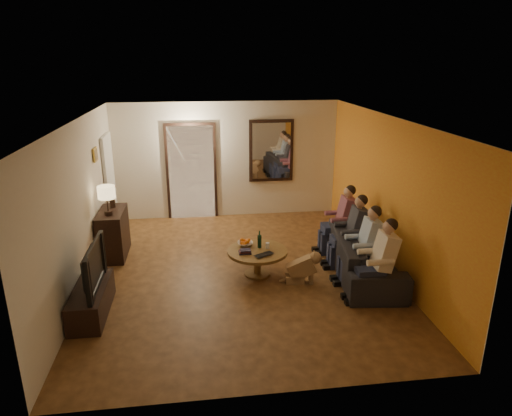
{
  "coord_description": "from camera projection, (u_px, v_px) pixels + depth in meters",
  "views": [
    {
      "loc": [
        -0.68,
        -7.05,
        3.52
      ],
      "look_at": [
        0.3,
        0.3,
        1.05
      ],
      "focal_mm": 32.0,
      "sensor_mm": 36.0,
      "label": 1
    }
  ],
  "objects": [
    {
      "name": "tv",
      "position": [
        87.0,
        267.0,
        6.34
      ],
      "size": [
        1.13,
        0.15,
        0.65
      ],
      "primitive_type": "imported",
      "rotation": [
        0.0,
        0.0,
        1.57
      ],
      "color": "black",
      "rests_on": "tv_stand"
    },
    {
      "name": "tv_stand",
      "position": [
        92.0,
        300.0,
        6.51
      ],
      "size": [
        0.45,
        1.24,
        0.41
      ],
      "primitive_type": "cube",
      "color": "black",
      "rests_on": "floor"
    },
    {
      "name": "book_stack",
      "position": [
        245.0,
        251.0,
        7.47
      ],
      "size": [
        0.2,
        0.15,
        0.07
      ],
      "primitive_type": null,
      "color": "black",
      "rests_on": "coffee_table"
    },
    {
      "name": "dresser",
      "position": [
        113.0,
        233.0,
        8.36
      ],
      "size": [
        0.45,
        0.98,
        0.87
      ],
      "primitive_type": "cube",
      "color": "black",
      "rests_on": "floor"
    },
    {
      "name": "person_a",
      "position": [
        380.0,
        264.0,
        6.76
      ],
      "size": [
        0.6,
        0.4,
        1.2
      ],
      "primitive_type": null,
      "color": "tan",
      "rests_on": "sofa"
    },
    {
      "name": "art_canvas",
      "position": [
        96.0,
        155.0,
        8.15
      ],
      "size": [
        0.01,
        0.22,
        0.18
      ],
      "primitive_type": "cube",
      "color": "brown",
      "rests_on": "left_wall"
    },
    {
      "name": "oranges",
      "position": [
        245.0,
        240.0,
        7.76
      ],
      "size": [
        0.2,
        0.2,
        0.08
      ],
      "primitive_type": null,
      "color": "orange",
      "rests_on": "bowl"
    },
    {
      "name": "fridge_glimpse",
      "position": [
        203.0,
        179.0,
        10.28
      ],
      "size": [
        0.45,
        0.03,
        1.7
      ],
      "primitive_type": "cube",
      "color": "silver",
      "rests_on": "floor"
    },
    {
      "name": "kitchen_doorway",
      "position": [
        192.0,
        173.0,
        10.19
      ],
      "size": [
        1.0,
        0.06,
        2.1
      ],
      "primitive_type": "cube",
      "color": "#FFE0A5",
      "rests_on": "floor"
    },
    {
      "name": "wine_glass",
      "position": [
        268.0,
        246.0,
        7.66
      ],
      "size": [
        0.06,
        0.06,
        0.1
      ],
      "primitive_type": "cylinder",
      "color": "silver",
      "rests_on": "coffee_table"
    },
    {
      "name": "wine_bottle",
      "position": [
        259.0,
        239.0,
        7.65
      ],
      "size": [
        0.07,
        0.07,
        0.31
      ],
      "primitive_type": null,
      "color": "black",
      "rests_on": "coffee_table"
    },
    {
      "name": "flower_vase",
      "position": [
        112.0,
        196.0,
        8.36
      ],
      "size": [
        0.14,
        0.14,
        0.44
      ],
      "primitive_type": null,
      "color": "#AA121D",
      "rests_on": "dresser"
    },
    {
      "name": "bowl",
      "position": [
        245.0,
        244.0,
        7.78
      ],
      "size": [
        0.26,
        0.26,
        0.06
      ],
      "primitive_type": "imported",
      "color": "white",
      "rests_on": "coffee_table"
    },
    {
      "name": "coffee_table",
      "position": [
        257.0,
        262.0,
        7.67
      ],
      "size": [
        1.24,
        1.24,
        0.45
      ],
      "primitive_type": "cylinder",
      "rotation": [
        0.0,
        0.0,
        0.28
      ],
      "color": "brown",
      "rests_on": "floor"
    },
    {
      "name": "person_c",
      "position": [
        353.0,
        234.0,
        7.88
      ],
      "size": [
        0.6,
        0.4,
        1.2
      ],
      "primitive_type": null,
      "color": "tan",
      "rests_on": "sofa"
    },
    {
      "name": "mirror_frame",
      "position": [
        271.0,
        151.0,
        10.26
      ],
      "size": [
        1.0,
        0.05,
        1.4
      ],
      "primitive_type": "cube",
      "color": "black",
      "rests_on": "back_wall"
    },
    {
      "name": "sofa",
      "position": [
        364.0,
        254.0,
        7.7
      ],
      "size": [
        2.43,
        1.19,
        0.68
      ],
      "primitive_type": "imported",
      "rotation": [
        0.0,
        0.0,
        1.45
      ],
      "color": "black",
      "rests_on": "floor"
    },
    {
      "name": "table_lamp",
      "position": [
        107.0,
        200.0,
        7.93
      ],
      "size": [
        0.3,
        0.3,
        0.54
      ],
      "primitive_type": null,
      "color": "beige",
      "rests_on": "dresser"
    },
    {
      "name": "front_wall",
      "position": [
        270.0,
        288.0,
        4.59
      ],
      "size": [
        5.0,
        0.02,
        2.6
      ],
      "primitive_type": "cube",
      "color": "beige",
      "rests_on": "floor"
    },
    {
      "name": "orange_accent",
      "position": [
        386.0,
        194.0,
        7.72
      ],
      "size": [
        0.01,
        6.0,
        2.6
      ],
      "primitive_type": "cube",
      "color": "orange",
      "rests_on": "right_wall"
    },
    {
      "name": "right_wall",
      "position": [
        387.0,
        194.0,
        7.73
      ],
      "size": [
        0.02,
        6.0,
        2.6
      ],
      "primitive_type": "cube",
      "color": "beige",
      "rests_on": "floor"
    },
    {
      "name": "ceiling",
      "position": [
        239.0,
        119.0,
        7.0
      ],
      "size": [
        5.0,
        6.0,
        0.01
      ],
      "primitive_type": "cube",
      "color": "white",
      "rests_on": "back_wall"
    },
    {
      "name": "mirror_glass",
      "position": [
        271.0,
        151.0,
        10.23
      ],
      "size": [
        0.86,
        0.02,
        1.26
      ],
      "primitive_type": "cube",
      "color": "white",
      "rests_on": "back_wall"
    },
    {
      "name": "laptop",
      "position": [
        266.0,
        256.0,
        7.35
      ],
      "size": [
        0.39,
        0.35,
        0.03
      ],
      "primitive_type": "imported",
      "rotation": [
        0.0,
        0.0,
        0.51
      ],
      "color": "black",
      "rests_on": "coffee_table"
    },
    {
      "name": "white_door",
      "position": [
        110.0,
        184.0,
        9.36
      ],
      "size": [
        0.06,
        0.85,
        2.04
      ],
      "primitive_type": "cube",
      "color": "white",
      "rests_on": "floor"
    },
    {
      "name": "person_b",
      "position": [
        365.0,
        248.0,
        7.32
      ],
      "size": [
        0.6,
        0.4,
        1.2
      ],
      "primitive_type": null,
      "color": "tan",
      "rests_on": "sofa"
    },
    {
      "name": "back_wall",
      "position": [
        227.0,
        160.0,
        10.23
      ],
      "size": [
        5.0,
        0.02,
        2.6
      ],
      "primitive_type": "cube",
      "color": "beige",
      "rests_on": "floor"
    },
    {
      "name": "person_d",
      "position": [
        342.0,
        222.0,
        8.45
      ],
      "size": [
        0.6,
        0.4,
        1.2
      ],
      "primitive_type": null,
      "color": "tan",
      "rests_on": "sofa"
    },
    {
      "name": "framed_art",
      "position": [
        95.0,
        155.0,
        8.15
      ],
      "size": [
        0.03,
        0.28,
        0.24
      ],
      "primitive_type": "cube",
      "color": "#B28C33",
      "rests_on": "left_wall"
    },
    {
      "name": "left_wall",
      "position": [
        81.0,
        206.0,
        7.1
      ],
      "size": [
        0.02,
        6.0,
        2.6
      ],
      "primitive_type": "cube",
      "color": "beige",
      "rests_on": "floor"
    },
    {
      "name": "floor",
      "position": [
        241.0,
        272.0,
        7.82
      ],
      "size": [
        5.0,
        6.0,
        0.01
      ],
      "primitive_type": "cube",
      "color": "#482B13",
      "rests_on": "ground"
    },
    {
      "name": "dog",
      "position": [
        301.0,
        267.0,
        7.38
      ],
      "size": [
        0.58,
        0.3,
        0.56
      ],
      "primitive_type": null,
      "rotation": [
        0.0,
        0.0,
        -0.11
      ],
      "color": "#946944",
      "rests_on": "floor"
    },
    {
      "name": "door_trim",
      "position": [
        192.0,
        173.0,
        10.18
      ],
      "size": [
        1.12,
        0.04,
        2.22
      ],
      "primitive_type": "cube",
      "color": "black",
      "rests_on": "floor"
    }
  ]
}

